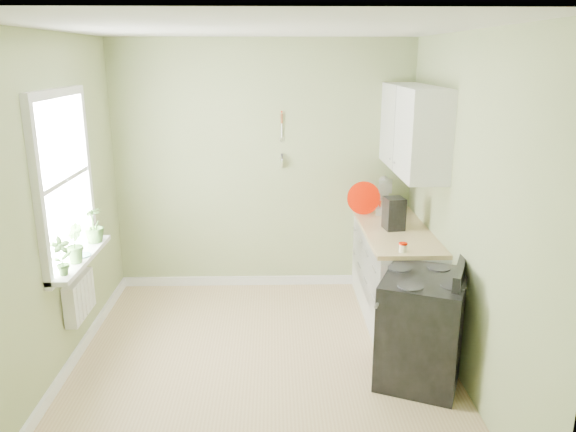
{
  "coord_description": "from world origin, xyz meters",
  "views": [
    {
      "loc": [
        0.11,
        -4.16,
        2.51
      ],
      "look_at": [
        0.23,
        0.55,
        1.16
      ],
      "focal_mm": 35.0,
      "sensor_mm": 36.0,
      "label": 1
    }
  ],
  "objects_px": {
    "stove": "(422,327)",
    "kettle": "(360,200)",
    "stand_mixer": "(385,198)",
    "coffee_maker": "(394,214)"
  },
  "relations": [
    {
      "from": "stand_mixer",
      "to": "kettle",
      "type": "height_order",
      "value": "stand_mixer"
    },
    {
      "from": "stove",
      "to": "stand_mixer",
      "type": "height_order",
      "value": "stand_mixer"
    },
    {
      "from": "stand_mixer",
      "to": "kettle",
      "type": "xyz_separation_m",
      "value": [
        -0.24,
        0.16,
        -0.06
      ]
    },
    {
      "from": "kettle",
      "to": "coffee_maker",
      "type": "relative_size",
      "value": 0.63
    },
    {
      "from": "stove",
      "to": "coffee_maker",
      "type": "relative_size",
      "value": 3.21
    },
    {
      "from": "stove",
      "to": "kettle",
      "type": "distance_m",
      "value": 1.98
    },
    {
      "from": "stove",
      "to": "stand_mixer",
      "type": "distance_m",
      "value": 1.84
    },
    {
      "from": "stand_mixer",
      "to": "stove",
      "type": "bearing_deg",
      "value": -90.38
    },
    {
      "from": "stand_mixer",
      "to": "coffee_maker",
      "type": "height_order",
      "value": "stand_mixer"
    },
    {
      "from": "stand_mixer",
      "to": "coffee_maker",
      "type": "relative_size",
      "value": 1.21
    }
  ]
}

